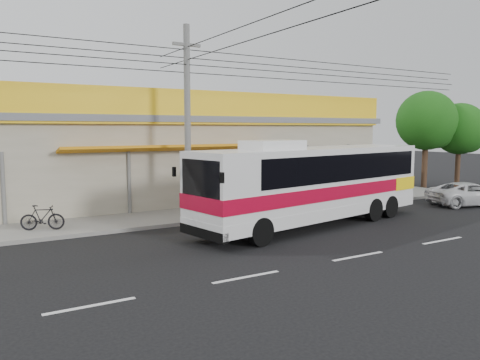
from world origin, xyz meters
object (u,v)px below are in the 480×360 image
at_px(tree_near, 428,123).
at_px(tree_far, 461,131).
at_px(utility_pole, 187,60).
at_px(coach_bus, 317,179).
at_px(motorbike_dark, 42,218).
at_px(white_car, 470,194).

distance_m(tree_near, tree_far, 2.46).
relative_size(utility_pole, tree_far, 6.08).
height_order(coach_bus, motorbike_dark, coach_bus).
bearing_deg(tree_far, white_car, -141.75).
height_order(utility_pole, tree_near, utility_pole).
bearing_deg(utility_pole, motorbike_dark, 175.98).
relative_size(motorbike_dark, white_car, 0.37).
height_order(coach_bus, tree_far, tree_far).
bearing_deg(coach_bus, tree_near, 11.63).
bearing_deg(tree_near, utility_pole, -173.15).
distance_m(utility_pole, tree_far, 20.50).
bearing_deg(utility_pole, coach_bus, -39.68).
bearing_deg(white_car, tree_near, -17.41).
relative_size(tree_near, tree_far, 1.14).
distance_m(motorbike_dark, utility_pole, 8.35).
bearing_deg(tree_far, utility_pole, -176.18).
relative_size(motorbike_dark, tree_near, 0.25).
xyz_separation_m(tree_near, tree_far, (2.27, -0.81, -0.51)).
bearing_deg(white_car, motorbike_dark, 95.96).
height_order(utility_pole, tree_far, utility_pole).
xyz_separation_m(white_car, tree_near, (3.96, 5.72, 3.70)).
distance_m(motorbike_dark, tree_near, 24.04).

